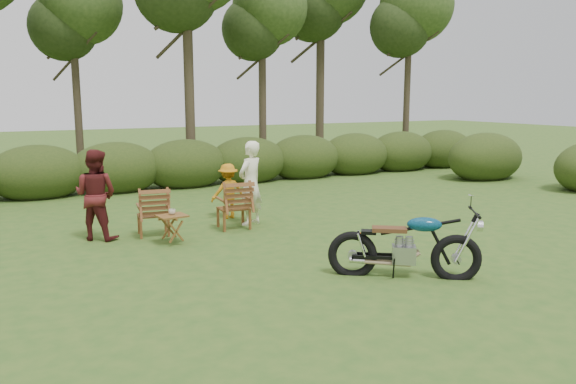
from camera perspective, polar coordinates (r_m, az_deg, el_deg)
name	(u,v)px	position (r m, az deg, el deg)	size (l,w,h in m)	color
ground	(362,267)	(8.91, 7.48, -7.55)	(80.00, 80.00, 0.00)	#2B501A
tree_line	(191,56)	(17.58, -9.83, 13.43)	(22.52, 11.62, 8.14)	#332A1B
motorcycle	(403,277)	(8.56, 11.60, -8.41)	(2.10, 0.80, 1.20)	#0B6692
lawn_chair_right	(234,228)	(11.40, -5.51, -3.67)	(0.67, 0.67, 0.98)	brown
lawn_chair_left	(154,235)	(11.10, -13.46, -4.28)	(0.65, 0.65, 0.94)	brown
side_table	(172,230)	(10.31, -11.66, -3.76)	(0.52, 0.43, 0.53)	brown
cup	(172,212)	(10.30, -11.70, -1.98)	(0.12, 0.12, 0.10)	beige
adult_a	(251,224)	(11.71, -3.79, -3.29)	(0.63, 0.42, 1.74)	#F8F4CC
adult_b	(98,239)	(11.09, -18.71, -4.54)	(0.82, 0.64, 1.68)	#521718
child	(229,218)	(12.36, -6.04, -2.64)	(0.77, 0.44, 1.20)	#BA7311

